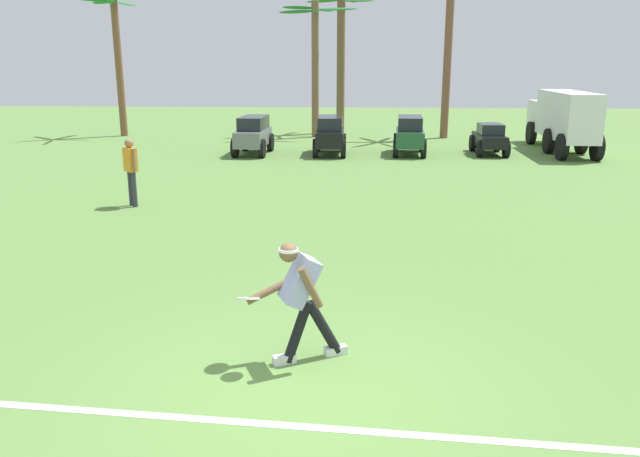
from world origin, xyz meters
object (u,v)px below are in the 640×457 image
Objects in this scene: parked_car_slot_c at (410,134)px; palm_tree_far_right at (448,41)px; parked_car_slot_d at (489,139)px; box_truck at (563,118)px; teammate_near_sideline at (131,166)px; palm_tree_far_left at (118,52)px; parked_car_slot_a at (253,134)px; parked_car_slot_b at (330,134)px; palm_tree_left_of_centre at (315,57)px; palm_tree_right_of_centre at (341,54)px; frisbee_thrower at (301,295)px; frisbee_in_flight at (248,298)px.

parked_car_slot_c is 6.32m from palm_tree_far_right.
parked_car_slot_d is 0.37× the size of box_truck.
parked_car_slot_d is at bearing 2.31° from parked_car_slot_c.
teammate_near_sideline reaches higher than parked_car_slot_c.
parked_car_slot_a is at bearing -38.29° from palm_tree_far_left.
palm_tree_far_right reaches higher than teammate_near_sideline.
box_truck is at bearing 8.18° from parked_car_slot_b.
palm_tree_left_of_centre is 2.25m from palm_tree_right_of_centre.
parked_car_slot_b is at bearing 2.02° from parked_car_slot_a.
palm_tree_far_left is (-15.17, 4.88, 3.08)m from parked_car_slot_d.
parked_car_slot_d is 0.36× the size of palm_tree_far_left.
teammate_near_sideline is (-4.54, 7.48, 0.15)m from frisbee_thrower.
palm_tree_right_of_centre reaches higher than parked_car_slot_c.
palm_tree_far_left is (-6.69, 5.28, 2.93)m from parked_car_slot_a.
frisbee_in_flight is 0.04× the size of palm_tree_far_right.
teammate_near_sideline is 0.71× the size of parked_car_slot_d.
box_truck is at bearing 63.09° from frisbee_in_flight.
palm_tree_far_right reaches higher than palm_tree_left_of_centre.
parked_car_slot_d is 16.23m from palm_tree_far_left.
box_truck is (5.66, 1.04, 0.51)m from parked_car_slot_c.
frisbee_in_flight is 0.05× the size of palm_tree_right_of_centre.
parked_car_slot_c is (7.08, 8.74, -0.22)m from teammate_near_sideline.
parked_car_slot_c is 5.78m from box_truck.
teammate_near_sideline is 9.55m from parked_car_slot_b.
palm_tree_far_right is at bearing -0.12° from palm_tree_left_of_centre.
box_truck reaches higher than teammate_near_sideline.
palm_tree_left_of_centre is at bearing -117.76° from palm_tree_right_of_centre.
parked_car_slot_c is 2.87m from parked_car_slot_d.
frisbee_thrower reaches higher than parked_car_slot_a.
palm_tree_left_of_centre is (-3.71, 5.03, 2.69)m from parked_car_slot_c.
palm_tree_far_right is (4.75, 5.20, 3.35)m from parked_car_slot_b.
parked_car_slot_a is at bearing -177.31° from parked_car_slot_d.
palm_tree_far_left reaches higher than parked_car_slot_a.
palm_tree_left_of_centre is at bearing 99.39° from parked_car_slot_b.
palm_tree_far_right is (14.20, 0.02, 0.42)m from palm_tree_far_left.
palm_tree_far_left reaches higher than frisbee_thrower.
parked_car_slot_c is 6.80m from palm_tree_left_of_centre.
palm_tree_left_of_centre is at bearing 70.30° from parked_car_slot_a.
frisbee_in_flight is 19.40m from box_truck.
palm_tree_right_of_centre is at bearing 88.55° from parked_car_slot_b.
palm_tree_right_of_centre is (-2.67, 7.01, 2.83)m from parked_car_slot_c.
parked_car_slot_b is 1.09× the size of parked_car_slot_d.
parked_car_slot_a is 0.41× the size of box_truck.
parked_car_slot_b is (-0.31, 16.03, -0.07)m from frisbee_thrower.
frisbee_thrower is at bearing -101.80° from palm_tree_far_right.
palm_tree_right_of_centre is at bearing 110.83° from parked_car_slot_c.
palm_tree_far_right reaches higher than frisbee_thrower.
palm_tree_far_left is (-9.76, 21.22, 2.86)m from frisbee_thrower.
frisbee_thrower is 16.04m from parked_car_slot_b.
frisbee_in_flight is at bearing -116.91° from box_truck.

